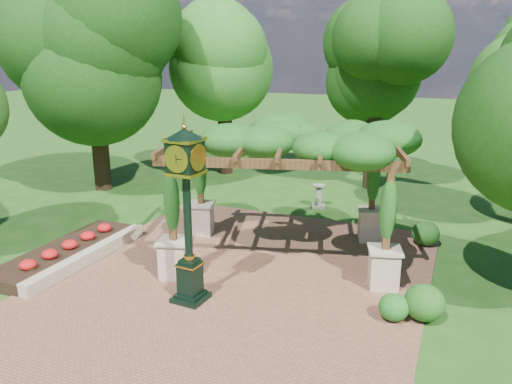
% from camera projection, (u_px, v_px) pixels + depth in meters
% --- Properties ---
extents(ground, '(120.00, 120.00, 0.00)m').
position_uv_depth(ground, '(219.00, 299.00, 12.85)').
color(ground, '#1E4714').
rests_on(ground, ground).
extents(brick_plaza, '(10.00, 12.00, 0.04)m').
position_uv_depth(brick_plaza, '(235.00, 282.00, 13.73)').
color(brick_plaza, brown).
rests_on(brick_plaza, ground).
extents(border_wall, '(0.35, 5.00, 0.40)m').
position_uv_depth(border_wall, '(89.00, 257.00, 14.95)').
color(border_wall, '#C6B793').
rests_on(border_wall, ground).
extents(flower_bed, '(1.50, 5.00, 0.36)m').
position_uv_depth(flower_bed, '(66.00, 253.00, 15.29)').
color(flower_bed, red).
rests_on(flower_bed, ground).
extents(pedestal_clock, '(0.94, 0.94, 4.49)m').
position_uv_depth(pedestal_clock, '(187.00, 201.00, 11.98)').
color(pedestal_clock, black).
rests_on(pedestal_clock, brick_plaza).
extents(pergola, '(7.53, 5.81, 4.18)m').
position_uv_depth(pergola, '(282.00, 148.00, 14.45)').
color(pergola, beige).
rests_on(pergola, brick_plaza).
extents(sundial, '(0.64, 0.64, 0.95)m').
position_uv_depth(sundial, '(319.00, 197.00, 20.17)').
color(sundial, gray).
rests_on(sundial, ground).
extents(shrub_front, '(0.80, 0.80, 0.64)m').
position_uv_depth(shrub_front, '(394.00, 307.00, 11.69)').
color(shrub_front, '#1E5F1B').
rests_on(shrub_front, brick_plaza).
extents(shrub_mid, '(1.09, 1.09, 0.86)m').
position_uv_depth(shrub_mid, '(424.00, 303.00, 11.68)').
color(shrub_mid, '#1F5417').
rests_on(shrub_mid, brick_plaza).
extents(shrub_back, '(1.08, 1.08, 0.80)m').
position_uv_depth(shrub_back, '(426.00, 233.00, 16.18)').
color(shrub_back, '#245919').
rests_on(shrub_back, brick_plaza).
extents(tree_west_near, '(5.14, 5.14, 8.76)m').
position_uv_depth(tree_west_near, '(92.00, 53.00, 21.34)').
color(tree_west_near, '#332014').
rests_on(tree_west_near, ground).
extents(tree_west_far, '(4.69, 4.69, 8.25)m').
position_uv_depth(tree_west_far, '(224.00, 61.00, 24.43)').
color(tree_west_far, black).
rests_on(tree_west_far, ground).
extents(tree_north, '(4.06, 4.06, 8.39)m').
position_uv_depth(tree_north, '(379.00, 60.00, 21.63)').
color(tree_north, black).
rests_on(tree_north, ground).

